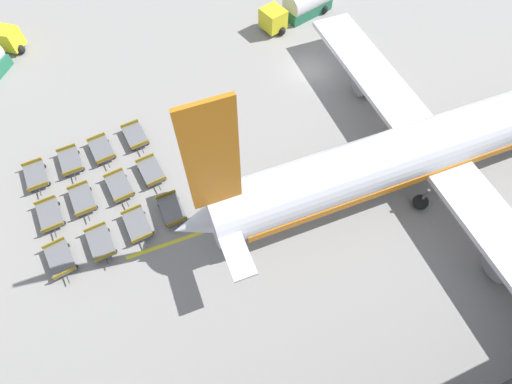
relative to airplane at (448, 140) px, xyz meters
The scene contains 16 objects.
ground_plane 15.34m from the airplane, 163.90° to the right, with size 500.00×500.00×0.00m, color gray.
airplane is the anchor object (origin of this frame).
fuel_tanker_secondary 22.72m from the airplane, behind, with size 4.67×9.00×3.24m.
baggage_dolly_row_near_col_a 32.86m from the airplane, 110.00° to the right, with size 3.51×1.86×0.92m.
baggage_dolly_row_near_col_b 31.13m from the airplane, 103.11° to the right, with size 3.52×1.89×0.92m.
baggage_dolly_row_near_col_c 30.27m from the airplane, 95.83° to the right, with size 3.54×2.01×0.92m.
baggage_dolly_row_mid_a_col_a 30.41m from the airplane, 112.58° to the right, with size 3.50×1.84×0.92m.
baggage_dolly_row_mid_a_col_b 28.78m from the airplane, 105.13° to the right, with size 3.51×1.89×0.92m.
baggage_dolly_row_mid_a_col_c 27.39m from the airplane, 96.76° to the right, with size 3.52×1.89×0.92m.
baggage_dolly_row_mid_b_col_a 28.09m from the airplane, 115.08° to the right, with size 3.53×1.96×0.92m.
baggage_dolly_row_mid_b_col_b 26.01m from the airplane, 107.05° to the right, with size 3.53×1.96×0.92m.
baggage_dolly_row_mid_b_col_c 24.65m from the airplane, 98.55° to the right, with size 3.51×1.89×0.92m.
baggage_dolly_row_far_col_a 25.61m from the airplane, 118.73° to the right, with size 3.53×1.93×0.92m.
baggage_dolly_row_far_col_b 23.59m from the airplane, 110.09° to the right, with size 3.53×1.95×0.92m.
baggage_dolly_row_far_col_c 21.98m from the airplane, 100.34° to the right, with size 3.49×1.81×0.92m.
stand_guidance_stripe 9.94m from the airplane, 97.44° to the right, with size 1.01×32.74×0.01m.
Camera 1 is at (26.92, -17.10, 27.26)m, focal length 28.00 mm.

